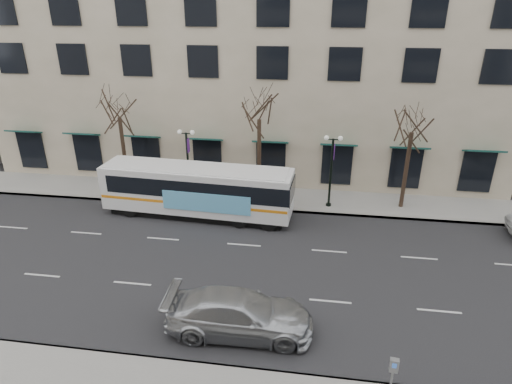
% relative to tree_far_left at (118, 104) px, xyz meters
% --- Properties ---
extents(ground, '(160.00, 160.00, 0.00)m').
position_rel_tree_far_left_xyz_m(ground, '(10.00, -8.80, -6.70)').
color(ground, black).
rests_on(ground, ground).
extents(sidewalk_far, '(80.00, 4.00, 0.15)m').
position_rel_tree_far_left_xyz_m(sidewalk_far, '(15.00, 0.20, -6.62)').
color(sidewalk_far, gray).
rests_on(sidewalk_far, ground).
extents(building_hotel, '(40.00, 20.00, 24.00)m').
position_rel_tree_far_left_xyz_m(building_hotel, '(8.00, 12.20, 5.30)').
color(building_hotel, tan).
rests_on(building_hotel, ground).
extents(tree_far_left, '(3.60, 3.60, 8.34)m').
position_rel_tree_far_left_xyz_m(tree_far_left, '(0.00, 0.00, 0.00)').
color(tree_far_left, black).
rests_on(tree_far_left, ground).
extents(tree_far_mid, '(3.60, 3.60, 8.55)m').
position_rel_tree_far_left_xyz_m(tree_far_mid, '(10.00, 0.00, 0.21)').
color(tree_far_mid, black).
rests_on(tree_far_mid, ground).
extents(tree_far_right, '(3.60, 3.60, 8.06)m').
position_rel_tree_far_left_xyz_m(tree_far_right, '(20.00, 0.00, -0.28)').
color(tree_far_right, black).
rests_on(tree_far_right, ground).
extents(lamp_post_left, '(1.22, 0.45, 5.21)m').
position_rel_tree_far_left_xyz_m(lamp_post_left, '(5.01, -0.60, -3.75)').
color(lamp_post_left, black).
rests_on(lamp_post_left, ground).
extents(lamp_post_right, '(1.22, 0.45, 5.21)m').
position_rel_tree_far_left_xyz_m(lamp_post_right, '(15.01, -0.60, -3.75)').
color(lamp_post_right, black).
rests_on(lamp_post_right, ground).
extents(city_bus, '(12.78, 3.53, 3.43)m').
position_rel_tree_far_left_xyz_m(city_bus, '(6.37, -3.01, -4.83)').
color(city_bus, white).
rests_on(city_bus, ground).
extents(silver_car, '(6.45, 2.82, 1.84)m').
position_rel_tree_far_left_xyz_m(silver_car, '(11.06, -13.69, -5.78)').
color(silver_car, '#B7BBC0').
rests_on(silver_car, ground).
extents(pay_station, '(0.33, 0.23, 1.43)m').
position_rel_tree_far_left_xyz_m(pay_station, '(17.08, -16.10, -5.51)').
color(pay_station, gray).
rests_on(pay_station, sidewalk_near).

